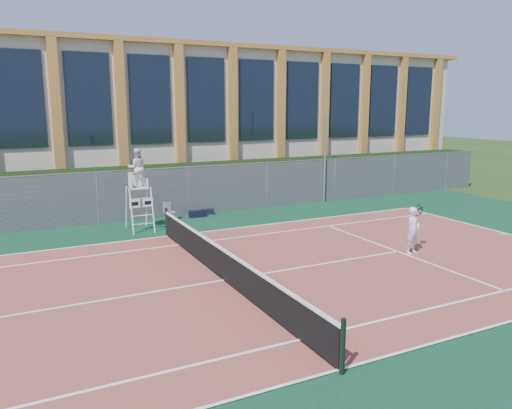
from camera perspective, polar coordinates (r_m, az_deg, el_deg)
name	(u,v)px	position (r m, az deg, el deg)	size (l,w,h in m)	color
ground	(224,281)	(14.35, -3.66, -8.74)	(120.00, 120.00, 0.00)	#233814
apron	(211,271)	(15.22, -5.14, -7.55)	(36.00, 20.00, 0.01)	#0C361F
tennis_court	(224,280)	(14.34, -3.66, -8.66)	(23.77, 10.97, 0.02)	brown
tennis_net	(224,263)	(14.18, -3.69, -6.70)	(0.10, 11.30, 1.10)	black
fence	(145,195)	(22.20, -12.56, 1.09)	(40.00, 0.06, 2.20)	#595E60
hedge	(138,191)	(23.36, -13.28, 1.55)	(40.00, 1.40, 2.20)	black
building	(104,119)	(30.85, -17.01, 9.31)	(45.00, 10.60, 8.22)	beige
steel_pole	(325,159)	(25.76, 7.86, 5.15)	(0.12, 0.12, 4.46)	#9EA0A5
umpire_chair	(137,170)	(20.16, -13.40, 3.85)	(0.92, 1.42, 3.31)	white
plastic_chair	(168,210)	(21.76, -10.02, -0.62)	(0.47, 0.47, 0.84)	silver
sports_bag_near	(197,214)	(22.44, -6.74, -1.05)	(0.72, 0.29, 0.31)	black
sports_bag_far	(208,212)	(23.02, -5.53, -0.82)	(0.56, 0.24, 0.23)	black
tennis_player	(413,230)	(17.43, 17.53, -2.82)	(0.93, 0.67, 1.60)	silver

